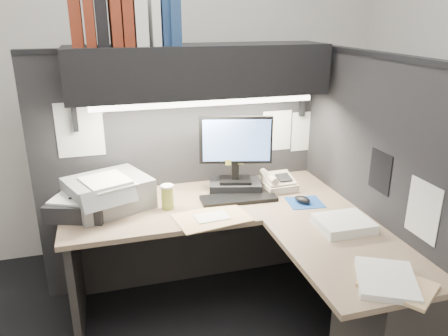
% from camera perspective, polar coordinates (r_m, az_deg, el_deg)
% --- Properties ---
extents(wall_back, '(3.50, 0.04, 2.70)m').
position_cam_1_polar(wall_back, '(3.40, -8.12, 11.40)').
color(wall_back, silver).
rests_on(wall_back, floor).
extents(partition_back, '(1.90, 0.06, 1.60)m').
position_cam_1_polar(partition_back, '(2.99, -5.47, -0.51)').
color(partition_back, black).
rests_on(partition_back, floor).
extents(partition_right, '(0.06, 1.50, 1.60)m').
position_cam_1_polar(partition_right, '(2.68, 18.16, -3.86)').
color(partition_right, black).
rests_on(partition_right, floor).
extents(desk, '(1.70, 1.53, 0.73)m').
position_cam_1_polar(desk, '(2.46, 8.49, -14.75)').
color(desk, '#8E795A').
rests_on(desk, floor).
extents(overhead_shelf, '(1.55, 0.34, 0.30)m').
position_cam_1_polar(overhead_shelf, '(2.67, -3.17, 12.62)').
color(overhead_shelf, black).
rests_on(overhead_shelf, partition_back).
extents(task_light_tube, '(1.32, 0.04, 0.04)m').
position_cam_1_polar(task_light_tube, '(2.56, -2.39, 8.49)').
color(task_light_tube, white).
rests_on(task_light_tube, overhead_shelf).
extents(monitor, '(0.45, 0.28, 0.49)m').
position_cam_1_polar(monitor, '(2.78, 1.51, 0.79)').
color(monitor, black).
rests_on(monitor, desk).
extents(keyboard, '(0.47, 0.18, 0.02)m').
position_cam_1_polar(keyboard, '(2.71, 1.93, -3.99)').
color(keyboard, black).
rests_on(keyboard, desk).
extents(mousepad, '(0.23, 0.21, 0.00)m').
position_cam_1_polar(mousepad, '(2.72, 10.52, -4.45)').
color(mousepad, navy).
rests_on(mousepad, desk).
extents(mouse, '(0.10, 0.12, 0.04)m').
position_cam_1_polar(mouse, '(2.70, 10.22, -4.06)').
color(mouse, black).
rests_on(mouse, mousepad).
extents(telephone, '(0.22, 0.22, 0.08)m').
position_cam_1_polar(telephone, '(2.88, 7.05, -1.95)').
color(telephone, beige).
rests_on(telephone, desk).
extents(coffee_cup, '(0.09, 0.09, 0.14)m').
position_cam_1_polar(coffee_cup, '(2.59, -7.38, -3.86)').
color(coffee_cup, '#ADB448').
rests_on(coffee_cup, desk).
extents(printer, '(0.55, 0.51, 0.18)m').
position_cam_1_polar(printer, '(2.68, -14.85, -3.15)').
color(printer, gray).
rests_on(printer, desk).
extents(notebook_stack, '(0.40, 0.37, 0.10)m').
position_cam_1_polar(notebook_stack, '(2.63, -18.26, -4.81)').
color(notebook_stack, black).
rests_on(notebook_stack, desk).
extents(open_folder, '(0.44, 0.33, 0.01)m').
position_cam_1_polar(open_folder, '(2.48, -1.57, -6.51)').
color(open_folder, tan).
rests_on(open_folder, desk).
extents(paper_stack_a, '(0.28, 0.24, 0.05)m').
position_cam_1_polar(paper_stack_a, '(2.44, 15.35, -7.04)').
color(paper_stack_a, white).
rests_on(paper_stack_a, desk).
extents(paper_stack_b, '(0.35, 0.37, 0.03)m').
position_cam_1_polar(paper_stack_b, '(2.05, 20.44, -13.51)').
color(paper_stack_b, white).
rests_on(paper_stack_b, desk).
extents(manila_stack, '(0.34, 0.36, 0.02)m').
position_cam_1_polar(manila_stack, '(2.04, 21.74, -14.04)').
color(manila_stack, tan).
rests_on(manila_stack, desk).
extents(binder_row, '(0.59, 0.26, 0.31)m').
position_cam_1_polar(binder_row, '(2.59, -12.74, 18.46)').
color(binder_row, maroon).
rests_on(binder_row, overhead_shelf).
extents(pinned_papers, '(1.76, 1.31, 0.51)m').
position_cam_1_polar(pinned_papers, '(2.67, 4.15, 2.79)').
color(pinned_papers, white).
rests_on(pinned_papers, partition_back).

